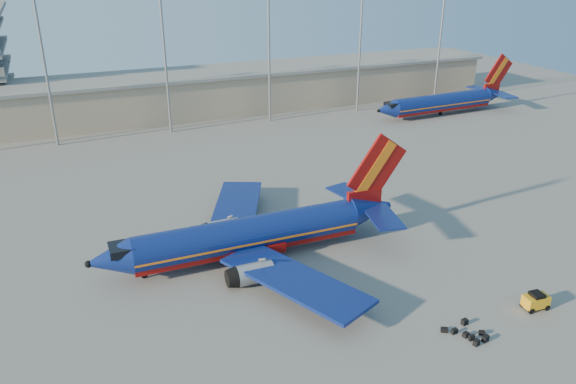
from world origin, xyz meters
The scene contains 7 objects.
ground centered at (0.00, 0.00, 0.00)m, with size 220.00×220.00×0.00m, color slate.
terminal_building centered at (10.00, 58.00, 4.32)m, with size 122.00×16.00×8.50m.
light_mast_row centered at (5.00, 46.00, 17.55)m, with size 101.60×1.60×28.65m.
aircraft_main centered at (-6.41, -4.52, 2.64)m, with size 36.45×35.11×12.35m.
aircraft_second centered at (50.20, 36.24, 2.65)m, with size 34.16×13.29×11.56m.
baggage_tug centered at (14.30, -24.43, 0.88)m, with size 2.47×1.63×1.69m.
luggage_pile centered at (5.78, -25.30, 0.24)m, with size 3.43×3.27×0.54m.
Camera 1 is at (-24.63, -56.25, 30.91)m, focal length 35.00 mm.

